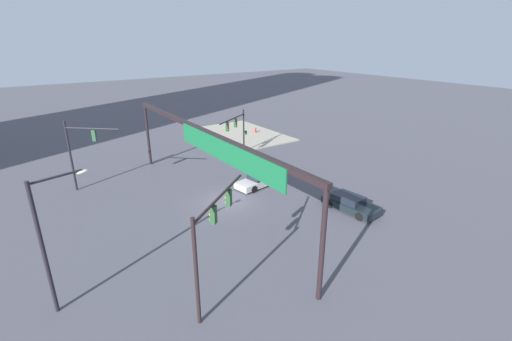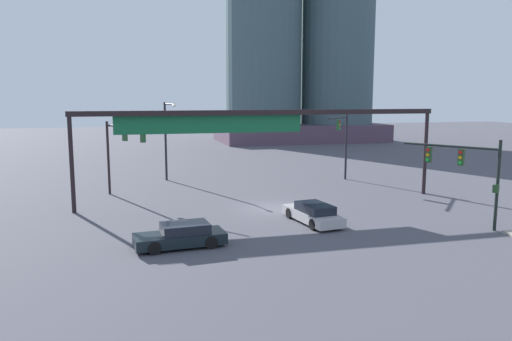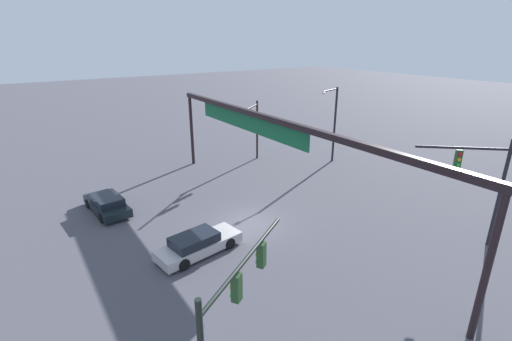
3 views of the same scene
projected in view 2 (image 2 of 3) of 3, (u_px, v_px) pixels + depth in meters
name	position (u px, v px, depth m)	size (l,w,h in m)	color
ground_plane	(272.00, 209.00, 33.58)	(194.19, 194.19, 0.00)	#4A4952
traffic_signal_near_corner	(123.00, 143.00, 36.85)	(3.88, 4.91, 5.66)	black
traffic_signal_opposite_side	(343.00, 135.00, 43.94)	(3.32, 3.74, 6.32)	black
traffic_signal_cross_street	(467.00, 166.00, 28.71)	(3.19, 5.16, 5.16)	black
streetlamp_curved_arm	(167.00, 134.00, 44.08)	(0.94, 2.74, 7.02)	black
overhead_sign_gantry	(251.00, 123.00, 34.54)	(26.17, 0.43, 6.60)	black
sedan_car_approaching	(181.00, 236.00, 24.99)	(4.69, 2.26, 1.21)	black
sedan_car_waiting_far	(313.00, 213.00, 29.73)	(2.40, 5.03, 1.21)	#B9B2B3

